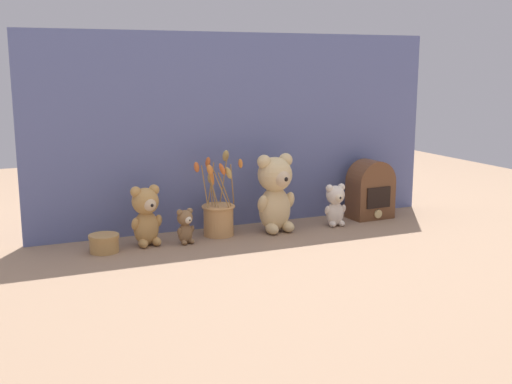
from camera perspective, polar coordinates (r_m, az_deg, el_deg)
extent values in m
plane|color=#8E7056|center=(2.39, 0.19, -3.76)|extent=(4.00, 4.00, 0.00)
cube|color=slate|center=(2.47, -1.37, 5.45)|extent=(1.63, 0.02, 0.74)
ellipsoid|color=#DBBC84|center=(2.41, 1.67, -1.52)|extent=(0.14, 0.12, 0.17)
sphere|color=#DBBC84|center=(2.39, 1.69, 1.57)|extent=(0.13, 0.13, 0.13)
sphere|color=#D1B289|center=(2.35, 2.31, 1.21)|extent=(0.06, 0.06, 0.06)
sphere|color=black|center=(2.32, 2.66, 1.14)|extent=(0.02, 0.02, 0.02)
sphere|color=#DBBC84|center=(2.40, 2.65, 2.86)|extent=(0.05, 0.05, 0.05)
sphere|color=#DBBC84|center=(2.35, 0.72, 2.70)|extent=(0.05, 0.05, 0.05)
ellipsoid|color=#DBBC84|center=(2.43, 2.99, -0.72)|extent=(0.04, 0.06, 0.08)
ellipsoid|color=#DBBC84|center=(2.37, 0.58, -1.03)|extent=(0.04, 0.06, 0.08)
ellipsoid|color=#DBBC84|center=(2.41, 2.82, -3.08)|extent=(0.05, 0.07, 0.04)
ellipsoid|color=#DBBC84|center=(2.38, 1.43, -3.29)|extent=(0.05, 0.07, 0.04)
ellipsoid|color=tan|center=(2.26, -9.74, -3.17)|extent=(0.10, 0.09, 0.12)
sphere|color=tan|center=(2.24, -9.82, -0.82)|extent=(0.09, 0.09, 0.09)
sphere|color=#D1B289|center=(2.21, -9.45, -1.12)|extent=(0.05, 0.05, 0.05)
sphere|color=black|center=(2.19, -9.24, -1.19)|extent=(0.01, 0.01, 0.01)
sphere|color=tan|center=(2.25, -9.06, 0.19)|extent=(0.04, 0.04, 0.04)
sphere|color=tan|center=(2.22, -10.64, 0.01)|extent=(0.04, 0.04, 0.04)
ellipsoid|color=tan|center=(2.27, -8.69, -2.54)|extent=(0.03, 0.05, 0.06)
ellipsoid|color=tan|center=(2.24, -10.68, -2.82)|extent=(0.03, 0.05, 0.06)
ellipsoid|color=tan|center=(2.26, -8.85, -4.36)|extent=(0.04, 0.05, 0.03)
ellipsoid|color=tan|center=(2.24, -10.00, -4.53)|extent=(0.04, 0.05, 0.03)
ellipsoid|color=beige|center=(2.52, 7.00, -1.91)|extent=(0.07, 0.06, 0.10)
sphere|color=beige|center=(2.51, 7.04, -0.25)|extent=(0.07, 0.07, 0.07)
sphere|color=beige|center=(2.48, 7.34, -0.47)|extent=(0.04, 0.04, 0.04)
sphere|color=black|center=(2.47, 7.50, -0.52)|extent=(0.01, 0.01, 0.01)
sphere|color=beige|center=(2.51, 7.59, 0.43)|extent=(0.03, 0.03, 0.03)
sphere|color=beige|center=(2.49, 6.52, 0.35)|extent=(0.03, 0.03, 0.03)
ellipsoid|color=beige|center=(2.53, 7.74, -1.50)|extent=(0.02, 0.03, 0.04)
ellipsoid|color=beige|center=(2.50, 6.40, -1.63)|extent=(0.02, 0.03, 0.04)
ellipsoid|color=beige|center=(2.52, 7.60, -2.77)|extent=(0.03, 0.04, 0.02)
ellipsoid|color=beige|center=(2.50, 6.82, -2.85)|extent=(0.03, 0.04, 0.02)
ellipsoid|color=olive|center=(2.27, -6.31, -3.67)|extent=(0.06, 0.05, 0.07)
sphere|color=olive|center=(2.26, -6.34, -2.29)|extent=(0.06, 0.06, 0.06)
sphere|color=beige|center=(2.24, -6.07, -2.48)|extent=(0.03, 0.03, 0.03)
sphere|color=black|center=(2.23, -5.92, -2.52)|extent=(0.01, 0.01, 0.01)
sphere|color=olive|center=(2.26, -5.91, -1.69)|extent=(0.02, 0.02, 0.02)
sphere|color=olive|center=(2.24, -6.79, -1.82)|extent=(0.02, 0.02, 0.02)
ellipsoid|color=olive|center=(2.28, -5.71, -3.29)|extent=(0.02, 0.03, 0.03)
ellipsoid|color=olive|center=(2.25, -6.81, -3.48)|extent=(0.02, 0.03, 0.03)
ellipsoid|color=olive|center=(2.27, -5.77, -4.37)|extent=(0.02, 0.03, 0.02)
ellipsoid|color=olive|center=(2.26, -6.41, -4.48)|extent=(0.02, 0.03, 0.02)
cylinder|color=tan|center=(2.36, -3.35, -2.50)|extent=(0.11, 0.11, 0.12)
torus|color=tan|center=(2.35, -3.37, -1.29)|extent=(0.12, 0.12, 0.01)
cylinder|color=#9E7542|center=(2.28, -3.15, 0.37)|extent=(0.06, 0.01, 0.15)
ellipsoid|color=#C65B28|center=(2.24, -3.03, 2.05)|extent=(0.03, 0.02, 0.05)
cylinder|color=#9E7542|center=(2.36, -4.02, 0.79)|extent=(0.03, 0.02, 0.15)
ellipsoid|color=#C65B28|center=(2.36, -4.30, 2.65)|extent=(0.03, 0.03, 0.04)
cylinder|color=#9E7542|center=(2.29, -2.78, 0.21)|extent=(0.06, 0.01, 0.13)
ellipsoid|color=tan|center=(2.26, -2.45, 1.70)|extent=(0.04, 0.03, 0.05)
cylinder|color=#9E7542|center=(2.32, -2.13, 0.69)|extent=(0.04, 0.06, 0.16)
ellipsoid|color=orange|center=(2.31, -1.40, 2.56)|extent=(0.03, 0.03, 0.04)
cylinder|color=#9E7542|center=(2.36, -2.90, 1.10)|extent=(0.03, 0.03, 0.17)
ellipsoid|color=tan|center=(2.36, -2.71, 3.24)|extent=(0.04, 0.04, 0.05)
cylinder|color=#9E7542|center=(2.32, -4.58, 0.50)|extent=(0.01, 0.06, 0.15)
ellipsoid|color=#C65B28|center=(2.29, -5.30, 2.22)|extent=(0.02, 0.03, 0.04)
cylinder|color=#9E7542|center=(2.30, -3.85, 0.34)|extent=(0.04, 0.04, 0.14)
ellipsoid|color=orange|center=(2.26, -4.10, 1.98)|extent=(0.04, 0.04, 0.04)
cylinder|color=#9E7542|center=(2.31, -3.81, 0.02)|extent=(0.02, 0.02, 0.11)
ellipsoid|color=orange|center=(2.30, -3.95, 1.30)|extent=(0.03, 0.03, 0.06)
cylinder|color=#9E7542|center=(2.33, -3.96, 0.03)|extent=(0.00, 0.01, 0.10)
ellipsoid|color=tan|center=(2.32, -4.06, 1.26)|extent=(0.02, 0.03, 0.04)
cube|color=brown|center=(2.66, 10.10, -0.66)|extent=(0.18, 0.12, 0.15)
cylinder|color=brown|center=(2.65, 10.16, 0.95)|extent=(0.18, 0.12, 0.17)
cube|color=black|center=(2.62, 10.86, -0.50)|extent=(0.11, 0.01, 0.08)
cylinder|color=#D6BC7A|center=(2.63, 10.82, -1.93)|extent=(0.04, 0.01, 0.03)
cylinder|color=tan|center=(2.22, -13.34, -4.60)|extent=(0.10, 0.10, 0.05)
cylinder|color=tan|center=(2.21, -13.38, -3.84)|extent=(0.10, 0.10, 0.01)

